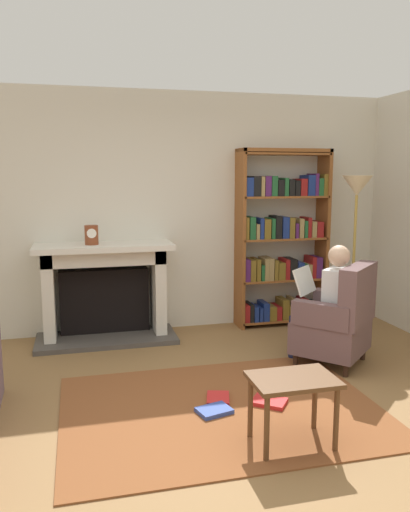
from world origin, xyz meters
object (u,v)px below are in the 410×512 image
object	(u,v)px
bookshelf	(282,240)
armchair_reading	(338,321)
mantel_clock	(91,235)
floor_lamp	(356,201)
seated_reader	(327,299)
fireplace	(105,288)
side_table	(293,388)

from	to	relation	value
bookshelf	armchair_reading	size ratio (longest dim) A/B	2.13
mantel_clock	bookshelf	bearing A→B (deg)	3.53
armchair_reading	bookshelf	bearing A→B (deg)	-132.18
bookshelf	floor_lamp	distance (m)	0.98
bookshelf	seated_reader	xyz separation A→B (m)	(-0.07, -1.29, -0.40)
fireplace	side_table	world-z (taller)	fireplace
floor_lamp	side_table	bearing A→B (deg)	-128.20
bookshelf	side_table	distance (m)	2.89
mantel_clock	armchair_reading	xyz separation A→B (m)	(2.20, -1.24, -0.73)
fireplace	seated_reader	world-z (taller)	seated_reader
fireplace	side_table	distance (m)	2.82
seated_reader	floor_lamp	distance (m)	1.30
mantel_clock	side_table	xyz separation A→B (m)	(1.19, -2.51, -0.76)
mantel_clock	bookshelf	world-z (taller)	bookshelf
fireplace	mantel_clock	world-z (taller)	mantel_clock
fireplace	bookshelf	size ratio (longest dim) A/B	0.72
mantel_clock	seated_reader	bearing A→B (deg)	-28.62
bookshelf	seated_reader	distance (m)	1.35
fireplace	armchair_reading	world-z (taller)	fireplace
side_table	floor_lamp	xyz separation A→B (m)	(1.60, 2.04, 1.11)
side_table	floor_lamp	bearing A→B (deg)	51.80
armchair_reading	side_table	size ratio (longest dim) A/B	1.73
armchair_reading	floor_lamp	bearing A→B (deg)	-169.78
mantel_clock	seated_reader	size ratio (longest dim) A/B	0.18
bookshelf	armchair_reading	bearing A→B (deg)	-89.67
armchair_reading	seated_reader	xyz separation A→B (m)	(-0.08, 0.09, 0.20)
fireplace	armchair_reading	size ratio (longest dim) A/B	1.53
mantel_clock	side_table	distance (m)	2.87
floor_lamp	mantel_clock	bearing A→B (deg)	170.50
fireplace	seated_reader	distance (m)	2.36
fireplace	floor_lamp	size ratio (longest dim) A/B	0.84
seated_reader	bookshelf	bearing A→B (deg)	-135.68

